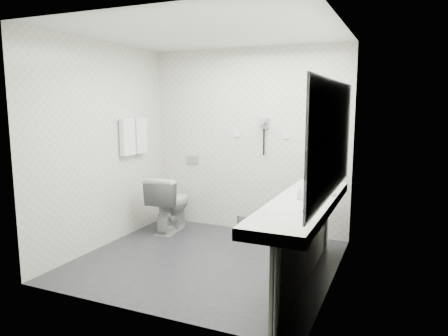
% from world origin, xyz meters
% --- Properties ---
extents(floor, '(2.80, 2.80, 0.00)m').
position_xyz_m(floor, '(0.00, 0.00, 0.00)').
color(floor, '#27272C').
rests_on(floor, ground).
extents(ceiling, '(2.80, 2.80, 0.00)m').
position_xyz_m(ceiling, '(0.00, 0.00, 2.50)').
color(ceiling, white).
rests_on(ceiling, wall_back).
extents(wall_back, '(2.80, 0.00, 2.80)m').
position_xyz_m(wall_back, '(0.00, 1.30, 1.25)').
color(wall_back, silver).
rests_on(wall_back, floor).
extents(wall_front, '(2.80, 0.00, 2.80)m').
position_xyz_m(wall_front, '(0.00, -1.30, 1.25)').
color(wall_front, silver).
rests_on(wall_front, floor).
extents(wall_left, '(0.00, 2.60, 2.60)m').
position_xyz_m(wall_left, '(-1.40, 0.00, 1.25)').
color(wall_left, silver).
rests_on(wall_left, floor).
extents(wall_right, '(0.00, 2.60, 2.60)m').
position_xyz_m(wall_right, '(1.40, 0.00, 1.25)').
color(wall_right, silver).
rests_on(wall_right, floor).
extents(vanity_counter, '(0.55, 2.20, 0.10)m').
position_xyz_m(vanity_counter, '(1.12, -0.20, 0.80)').
color(vanity_counter, white).
rests_on(vanity_counter, floor).
extents(vanity_panel, '(0.03, 2.15, 0.75)m').
position_xyz_m(vanity_panel, '(1.15, -0.20, 0.38)').
color(vanity_panel, gray).
rests_on(vanity_panel, floor).
extents(vanity_post_near, '(0.06, 0.06, 0.75)m').
position_xyz_m(vanity_post_near, '(1.18, -1.24, 0.38)').
color(vanity_post_near, silver).
rests_on(vanity_post_near, floor).
extents(vanity_post_far, '(0.06, 0.06, 0.75)m').
position_xyz_m(vanity_post_far, '(1.18, 0.84, 0.38)').
color(vanity_post_far, silver).
rests_on(vanity_post_far, floor).
extents(mirror, '(0.02, 2.20, 1.05)m').
position_xyz_m(mirror, '(1.39, -0.20, 1.45)').
color(mirror, '#B2BCC6').
rests_on(mirror, wall_right).
extents(basin_near, '(0.40, 0.31, 0.05)m').
position_xyz_m(basin_near, '(1.12, -0.85, 0.83)').
color(basin_near, white).
rests_on(basin_near, vanity_counter).
extents(basin_far, '(0.40, 0.31, 0.05)m').
position_xyz_m(basin_far, '(1.12, 0.45, 0.83)').
color(basin_far, white).
rests_on(basin_far, vanity_counter).
extents(faucet_near, '(0.04, 0.04, 0.15)m').
position_xyz_m(faucet_near, '(1.32, -0.85, 0.92)').
color(faucet_near, silver).
rests_on(faucet_near, vanity_counter).
extents(faucet_far, '(0.04, 0.04, 0.15)m').
position_xyz_m(faucet_far, '(1.32, 0.45, 0.92)').
color(faucet_far, silver).
rests_on(faucet_far, vanity_counter).
extents(soap_bottle_a, '(0.06, 0.06, 0.12)m').
position_xyz_m(soap_bottle_a, '(1.09, -0.18, 0.91)').
color(soap_bottle_a, beige).
rests_on(soap_bottle_a, vanity_counter).
extents(soap_bottle_b, '(0.08, 0.08, 0.09)m').
position_xyz_m(soap_bottle_b, '(1.12, 0.02, 0.89)').
color(soap_bottle_b, beige).
rests_on(soap_bottle_b, vanity_counter).
extents(soap_bottle_c, '(0.06, 0.06, 0.12)m').
position_xyz_m(soap_bottle_c, '(1.19, -0.22, 0.91)').
color(soap_bottle_c, beige).
rests_on(soap_bottle_c, vanity_counter).
extents(glass_left, '(0.07, 0.07, 0.10)m').
position_xyz_m(glass_left, '(1.36, 0.11, 0.90)').
color(glass_left, silver).
rests_on(glass_left, vanity_counter).
extents(glass_right, '(0.07, 0.07, 0.12)m').
position_xyz_m(glass_right, '(1.27, 0.16, 0.91)').
color(glass_right, silver).
rests_on(glass_right, vanity_counter).
extents(toilet, '(0.51, 0.81, 0.78)m').
position_xyz_m(toilet, '(-0.95, 0.81, 0.39)').
color(toilet, white).
rests_on(toilet, floor).
extents(flush_plate, '(0.18, 0.02, 0.12)m').
position_xyz_m(flush_plate, '(-0.85, 1.29, 0.95)').
color(flush_plate, '#B2B5BA').
rests_on(flush_plate, wall_back).
extents(pedal_bin, '(0.23, 0.23, 0.31)m').
position_xyz_m(pedal_bin, '(0.13, 0.89, 0.16)').
color(pedal_bin, '#B2B5BA').
rests_on(pedal_bin, floor).
extents(bin_lid, '(0.22, 0.22, 0.02)m').
position_xyz_m(bin_lid, '(0.13, 0.89, 0.32)').
color(bin_lid, '#B2B5BA').
rests_on(bin_lid, pedal_bin).
extents(towel_rail, '(0.02, 0.62, 0.02)m').
position_xyz_m(towel_rail, '(-1.35, 0.55, 1.55)').
color(towel_rail, silver).
rests_on(towel_rail, wall_left).
extents(towel_near, '(0.07, 0.24, 0.48)m').
position_xyz_m(towel_near, '(-1.34, 0.41, 1.33)').
color(towel_near, white).
rests_on(towel_near, towel_rail).
extents(towel_far, '(0.07, 0.24, 0.48)m').
position_xyz_m(towel_far, '(-1.34, 0.69, 1.33)').
color(towel_far, white).
rests_on(towel_far, towel_rail).
extents(dryer_cradle, '(0.10, 0.04, 0.14)m').
position_xyz_m(dryer_cradle, '(0.25, 1.27, 1.50)').
color(dryer_cradle, gray).
rests_on(dryer_cradle, wall_back).
extents(dryer_barrel, '(0.08, 0.14, 0.08)m').
position_xyz_m(dryer_barrel, '(0.25, 1.20, 1.53)').
color(dryer_barrel, gray).
rests_on(dryer_barrel, dryer_cradle).
extents(dryer_cord, '(0.02, 0.02, 0.35)m').
position_xyz_m(dryer_cord, '(0.25, 1.26, 1.25)').
color(dryer_cord, black).
rests_on(dryer_cord, dryer_cradle).
extents(switch_plate_a, '(0.09, 0.02, 0.09)m').
position_xyz_m(switch_plate_a, '(-0.15, 1.29, 1.35)').
color(switch_plate_a, white).
rests_on(switch_plate_a, wall_back).
extents(switch_plate_b, '(0.09, 0.02, 0.09)m').
position_xyz_m(switch_plate_b, '(0.55, 1.29, 1.35)').
color(switch_plate_b, white).
rests_on(switch_plate_b, wall_back).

